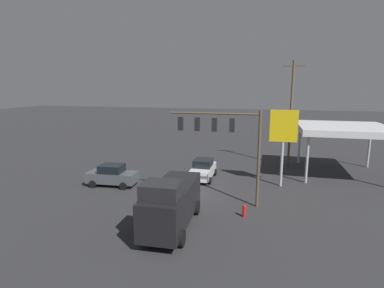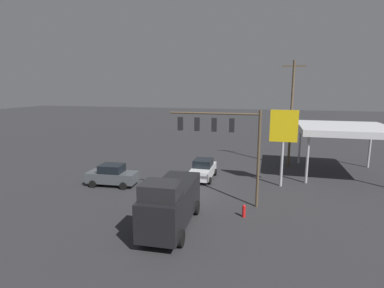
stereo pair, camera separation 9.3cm
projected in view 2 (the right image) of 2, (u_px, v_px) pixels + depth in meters
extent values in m
plane|color=#2D2D30|center=(186.00, 193.00, 24.89)|extent=(200.00, 200.00, 0.00)
cylinder|color=brown|center=(258.00, 160.00, 21.49)|extent=(0.20, 0.20, 7.12)
cylinder|color=brown|center=(214.00, 113.00, 21.70)|extent=(6.61, 0.14, 0.14)
cube|color=black|center=(232.00, 125.00, 21.52)|extent=(0.36, 0.28, 1.00)
sphere|color=#360505|center=(232.00, 121.00, 21.64)|extent=(0.22, 0.22, 0.22)
sphere|color=yellow|center=(232.00, 125.00, 21.70)|extent=(0.22, 0.22, 0.22)
sphere|color=black|center=(232.00, 129.00, 21.75)|extent=(0.22, 0.22, 0.22)
cube|color=black|center=(214.00, 125.00, 21.84)|extent=(0.36, 0.28, 1.00)
sphere|color=#360505|center=(215.00, 120.00, 21.96)|extent=(0.22, 0.22, 0.22)
sphere|color=yellow|center=(215.00, 124.00, 22.02)|extent=(0.22, 0.22, 0.22)
sphere|color=black|center=(215.00, 128.00, 22.07)|extent=(0.22, 0.22, 0.22)
cube|color=black|center=(197.00, 124.00, 22.16)|extent=(0.36, 0.28, 1.00)
sphere|color=#360505|center=(198.00, 120.00, 22.28)|extent=(0.22, 0.22, 0.22)
sphere|color=yellow|center=(198.00, 124.00, 22.34)|extent=(0.22, 0.22, 0.22)
sphere|color=black|center=(198.00, 128.00, 22.39)|extent=(0.22, 0.22, 0.22)
cube|color=black|center=(180.00, 124.00, 22.48)|extent=(0.36, 0.28, 1.00)
sphere|color=#360505|center=(181.00, 119.00, 22.60)|extent=(0.22, 0.22, 0.22)
sphere|color=yellow|center=(181.00, 123.00, 22.65)|extent=(0.22, 0.22, 0.22)
sphere|color=black|center=(181.00, 127.00, 22.71)|extent=(0.22, 0.22, 0.22)
cylinder|color=brown|center=(291.00, 115.00, 32.52)|extent=(0.26, 0.26, 11.51)
cube|color=brown|center=(294.00, 66.00, 31.56)|extent=(2.40, 0.14, 0.14)
cube|color=silver|center=(344.00, 129.00, 29.48)|extent=(8.43, 8.71, 0.60)
cube|color=red|center=(335.00, 123.00, 33.63)|extent=(8.43, 0.06, 0.36)
cylinder|color=#B7B7BC|center=(370.00, 148.00, 32.62)|extent=(0.24, 0.24, 4.39)
cylinder|color=#B7B7BC|center=(300.00, 145.00, 34.40)|extent=(0.24, 0.24, 4.39)
cylinder|color=#B7B7BC|center=(307.00, 160.00, 27.26)|extent=(0.24, 0.24, 4.39)
cylinder|color=#B7B7BC|center=(283.00, 149.00, 26.16)|extent=(0.24, 0.24, 6.79)
cube|color=yellow|center=(284.00, 126.00, 25.78)|extent=(2.34, 0.24, 2.75)
cube|color=black|center=(284.00, 126.00, 25.90)|extent=(1.64, 0.04, 0.96)
cube|color=black|center=(172.00, 203.00, 18.68)|extent=(2.57, 6.89, 2.20)
cube|color=black|center=(161.00, 191.00, 16.37)|extent=(2.19, 1.88, 0.90)
cylinder|color=black|center=(181.00, 238.00, 16.52)|extent=(0.26, 0.97, 0.96)
cylinder|color=black|center=(142.00, 234.00, 17.01)|extent=(0.26, 0.97, 0.96)
cylinder|color=black|center=(197.00, 208.00, 20.76)|extent=(0.26, 0.97, 0.96)
cylinder|color=black|center=(165.00, 205.00, 21.25)|extent=(0.26, 0.97, 0.96)
cube|color=silver|center=(203.00, 171.00, 28.74)|extent=(1.81, 4.40, 0.90)
cube|color=black|center=(203.00, 163.00, 28.60)|extent=(1.66, 2.00, 0.70)
cylinder|color=black|center=(210.00, 181.00, 27.24)|extent=(0.22, 0.66, 0.66)
cylinder|color=black|center=(190.00, 179.00, 27.69)|extent=(0.22, 0.66, 0.66)
cylinder|color=black|center=(215.00, 172.00, 29.96)|extent=(0.22, 0.66, 0.66)
cylinder|color=black|center=(197.00, 171.00, 30.41)|extent=(0.22, 0.66, 0.66)
cube|color=#474C51|center=(112.00, 177.00, 26.82)|extent=(4.51, 2.09, 0.90)
cube|color=black|center=(112.00, 168.00, 26.67)|extent=(2.11, 1.79, 0.70)
cylinder|color=black|center=(93.00, 184.00, 26.28)|extent=(0.67, 0.26, 0.66)
cylinder|color=black|center=(103.00, 178.00, 28.05)|extent=(0.67, 0.26, 0.66)
cylinder|color=black|center=(123.00, 186.00, 25.75)|extent=(0.67, 0.26, 0.66)
cylinder|color=black|center=(131.00, 180.00, 27.53)|extent=(0.67, 0.26, 0.66)
cylinder|color=red|center=(244.00, 212.00, 20.32)|extent=(0.24, 0.24, 0.70)
sphere|color=red|center=(244.00, 206.00, 20.24)|extent=(0.22, 0.22, 0.22)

